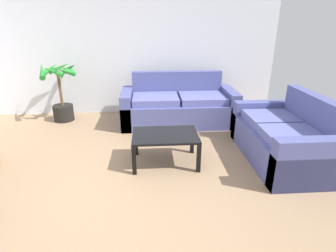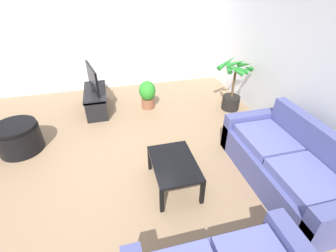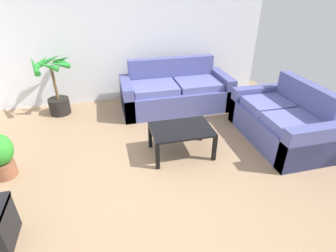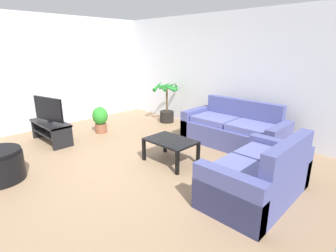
# 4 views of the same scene
# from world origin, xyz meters

# --- Properties ---
(ground_plane) EXTENTS (6.60, 6.60, 0.00)m
(ground_plane) POSITION_xyz_m (0.00, 0.00, 0.00)
(ground_plane) COLOR #937556
(wall_back) EXTENTS (6.00, 0.06, 2.70)m
(wall_back) POSITION_xyz_m (0.00, 3.00, 1.35)
(wall_back) COLOR silver
(wall_back) RESTS_ON ground
(couch_main) EXTENTS (2.05, 0.90, 0.90)m
(couch_main) POSITION_xyz_m (1.01, 2.28, 0.30)
(couch_main) COLOR #4C518C
(couch_main) RESTS_ON ground
(couch_loveseat) EXTENTS (0.90, 1.60, 0.90)m
(couch_loveseat) POSITION_xyz_m (2.28, 0.76, 0.30)
(couch_loveseat) COLOR #4C518C
(couch_loveseat) RESTS_ON ground
(coffee_table) EXTENTS (0.85, 0.58, 0.42)m
(coffee_table) POSITION_xyz_m (0.67, 0.76, 0.36)
(coffee_table) COLOR black
(coffee_table) RESTS_ON ground
(potted_palm) EXTENTS (0.74, 0.71, 1.11)m
(potted_palm) POSITION_xyz_m (-1.16, 2.55, 0.49)
(potted_palm) COLOR black
(potted_palm) RESTS_ON ground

